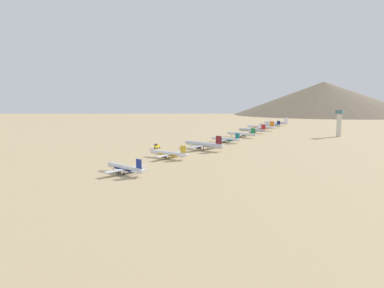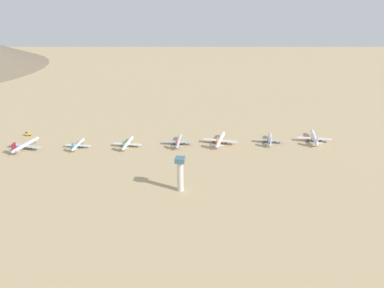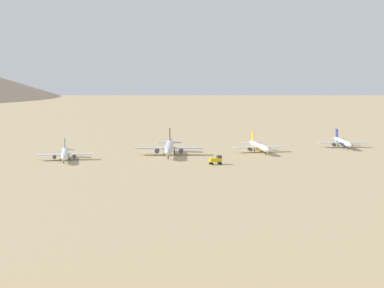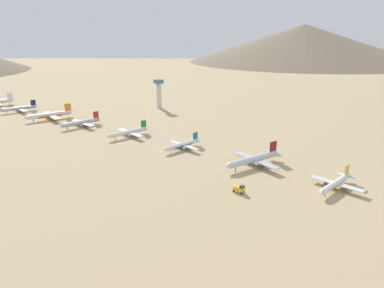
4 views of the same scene
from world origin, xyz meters
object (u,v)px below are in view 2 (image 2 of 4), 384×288
at_px(parked_jet_0, 314,138).
at_px(parked_jet_1, 270,139).
at_px(parked_jet_2, 220,140).
at_px(control_tower, 180,172).
at_px(parked_jet_5, 78,145).
at_px(parked_jet_4, 128,143).
at_px(service_truck, 28,134).
at_px(parked_jet_3, 179,141).
at_px(parked_jet_6, 25,145).

xyz_separation_m(parked_jet_0, parked_jet_1, (-10.44, 44.55, -0.64)).
bearing_deg(parked_jet_2, control_tower, 167.25).
distance_m(parked_jet_2, parked_jet_5, 139.64).
bearing_deg(parked_jet_1, control_tower, 146.59).
height_order(parked_jet_1, parked_jet_4, parked_jet_1).
distance_m(parked_jet_2, service_truck, 202.37).
relative_size(parked_jet_0, service_truck, 7.52).
relative_size(parked_jet_4, service_truck, 6.22).
bearing_deg(parked_jet_2, parked_jet_3, 102.60).
relative_size(parked_jet_1, parked_jet_4, 1.01).
distance_m(parked_jet_3, control_tower, 92.17).
distance_m(parked_jet_2, parked_jet_6, 189.55).
xyz_separation_m(parked_jet_1, service_truck, (-19.78, 251.31, -1.29)).
relative_size(parked_jet_3, parked_jet_4, 1.04).
xyz_separation_m(parked_jet_1, control_tower, (-108.40, 71.52, 12.09)).
relative_size(parked_jet_0, parked_jet_2, 0.99).
bearing_deg(parked_jet_4, service_truck, 84.00).
bearing_deg(parked_jet_5, parked_jet_6, 102.18).
bearing_deg(service_truck, control_tower, -116.24).
distance_m(parked_jet_1, parked_jet_4, 141.82).
distance_m(parked_jet_6, control_tower, 172.32).
height_order(parked_jet_4, parked_jet_6, parked_jet_6).
bearing_deg(parked_jet_1, parked_jet_3, 101.86).
bearing_deg(parked_jet_1, parked_jet_6, 102.55).
bearing_deg(parked_jet_1, parked_jet_0, -76.81).
height_order(parked_jet_0, parked_jet_3, parked_jet_0).
bearing_deg(control_tower, parked_jet_5, 59.54).
bearing_deg(control_tower, parked_jet_4, 41.01).
xyz_separation_m(parked_jet_2, parked_jet_3, (-9.07, 40.55, -0.52)).
height_order(parked_jet_5, parked_jet_6, parked_jet_6).
distance_m(parked_jet_3, service_truck, 161.58).
distance_m(parked_jet_0, parked_jet_1, 45.76).
bearing_deg(parked_jet_4, parked_jet_2, -76.19).
distance_m(parked_jet_5, control_tower, 132.44).
distance_m(parked_jet_1, parked_jet_6, 239.69).
height_order(parked_jet_0, parked_jet_1, parked_jet_0).
xyz_separation_m(parked_jet_0, parked_jet_4, (-42.11, 182.78, -0.65)).
relative_size(parked_jet_1, parked_jet_3, 0.96).
distance_m(parked_jet_4, parked_jet_6, 97.88).
height_order(parked_jet_2, control_tower, control_tower).
height_order(parked_jet_0, service_truck, parked_jet_0).
height_order(parked_jet_4, control_tower, control_tower).
bearing_deg(parked_jet_5, control_tower, -120.46).
height_order(service_truck, control_tower, control_tower).
distance_m(parked_jet_4, control_tower, 102.40).
bearing_deg(service_truck, parked_jet_2, -87.17).
bearing_deg(service_truck, parked_jet_4, -96.00).
height_order(parked_jet_1, control_tower, control_tower).
distance_m(parked_jet_1, parked_jet_3, 91.70).
distance_m(parked_jet_1, parked_jet_2, 50.16).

